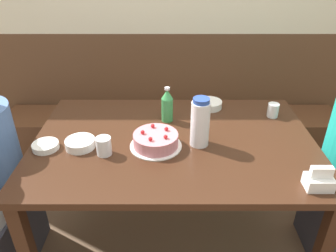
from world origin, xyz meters
name	(u,v)px	position (x,y,z in m)	size (l,w,h in m)	color
ground_plane	(174,242)	(0.00, 0.00, 0.00)	(12.00, 12.00, 0.00)	brown
back_wall	(174,4)	(0.00, 1.05, 1.25)	(4.80, 0.04, 2.50)	brown
bench_seat	(173,140)	(0.00, 0.83, 0.23)	(2.60, 0.38, 0.47)	#56331E
dining_table	(175,153)	(0.00, 0.00, 0.68)	(1.44, 0.95, 0.77)	#381E11
birthday_cake	(157,140)	(-0.09, -0.07, 0.80)	(0.26, 0.26, 0.09)	white
water_pitcher	(201,123)	(0.12, -0.04, 0.89)	(0.09, 0.09, 0.25)	white
soju_bottle	(168,105)	(-0.04, 0.20, 0.86)	(0.06, 0.06, 0.20)	#388E4C
napkin_holder	(320,181)	(0.59, -0.38, 0.80)	(0.11, 0.08, 0.11)	white
bowl_soup_white	(81,143)	(-0.46, -0.07, 0.79)	(0.15, 0.15, 0.04)	white
bowl_rice_small	(211,104)	(0.22, 0.37, 0.79)	(0.15, 0.15, 0.04)	white
bowl_side_dish	(47,146)	(-0.63, -0.09, 0.78)	(0.13, 0.13, 0.03)	white
glass_water_tall	(105,146)	(-0.34, -0.13, 0.81)	(0.07, 0.07, 0.09)	silver
glass_tumbler_short	(274,110)	(0.57, 0.25, 0.81)	(0.06, 0.06, 0.08)	silver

